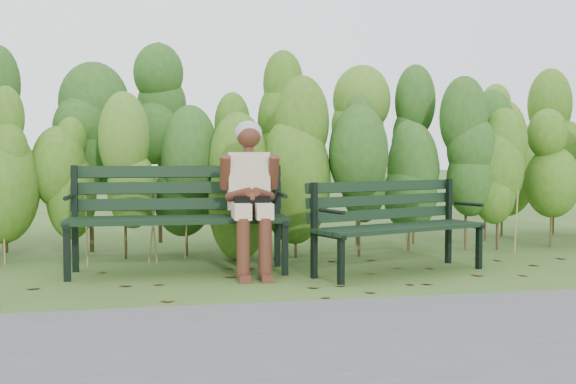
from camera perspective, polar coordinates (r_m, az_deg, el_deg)
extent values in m
plane|color=#324619|center=(5.96, 0.65, -7.40)|extent=(80.00, 80.00, 0.00)
cube|color=#474749|center=(3.89, 7.37, -13.12)|extent=(60.00, 2.50, 0.01)
cylinder|color=#47381E|center=(7.14, -18.67, -2.57)|extent=(0.03, 0.03, 0.80)
ellipsoid|color=#346413|center=(7.11, -18.76, 2.57)|extent=(0.64, 0.64, 1.44)
cylinder|color=#47381E|center=(7.08, -13.75, -2.54)|extent=(0.03, 0.03, 0.80)
ellipsoid|color=#346413|center=(7.05, -13.82, 2.64)|extent=(0.64, 0.64, 1.44)
cylinder|color=#47381E|center=(7.08, -8.80, -2.49)|extent=(0.03, 0.03, 0.80)
ellipsoid|color=#346413|center=(7.05, -8.84, 2.70)|extent=(0.64, 0.64, 1.44)
cylinder|color=#47381E|center=(7.13, -3.88, -2.42)|extent=(0.03, 0.03, 0.80)
ellipsoid|color=#346413|center=(7.10, -3.89, 2.73)|extent=(0.64, 0.64, 1.44)
cylinder|color=#47381E|center=(7.23, 0.94, -2.33)|extent=(0.03, 0.03, 0.80)
ellipsoid|color=#346413|center=(7.20, 0.95, 2.74)|extent=(0.64, 0.64, 1.44)
cylinder|color=#47381E|center=(7.38, 5.60, -2.24)|extent=(0.03, 0.03, 0.80)
ellipsoid|color=#346413|center=(7.35, 5.63, 2.74)|extent=(0.64, 0.64, 1.44)
cylinder|color=#47381E|center=(7.58, 10.04, -2.13)|extent=(0.03, 0.03, 0.80)
ellipsoid|color=#346413|center=(7.55, 10.09, 2.72)|extent=(0.64, 0.64, 1.44)
cylinder|color=#47381E|center=(7.82, 14.23, -2.02)|extent=(0.03, 0.03, 0.80)
ellipsoid|color=#346413|center=(7.79, 14.30, 2.68)|extent=(0.64, 0.64, 1.44)
cylinder|color=#47381E|center=(8.10, 18.15, -1.90)|extent=(0.03, 0.03, 0.80)
ellipsoid|color=#346413|center=(8.07, 18.23, 2.63)|extent=(0.64, 0.64, 1.44)
cylinder|color=#47381E|center=(8.41, 21.80, -1.79)|extent=(0.03, 0.03, 0.80)
ellipsoid|color=#346413|center=(8.38, 21.89, 2.58)|extent=(0.64, 0.64, 1.44)
cylinder|color=#47381E|center=(8.20, -21.54, -0.85)|extent=(0.04, 0.04, 1.10)
ellipsoid|color=#254A18|center=(8.19, -21.67, 5.30)|extent=(0.70, 0.70, 1.98)
cylinder|color=#47381E|center=(8.09, -16.19, -0.81)|extent=(0.04, 0.04, 1.10)
ellipsoid|color=#254A18|center=(8.08, -16.29, 5.43)|extent=(0.70, 0.70, 1.98)
cylinder|color=#47381E|center=(8.06, -10.75, -0.75)|extent=(0.04, 0.04, 1.10)
ellipsoid|color=#254A18|center=(8.05, -10.81, 5.51)|extent=(0.70, 0.70, 1.98)
cylinder|color=#47381E|center=(8.10, -5.30, -0.69)|extent=(0.04, 0.04, 1.10)
ellipsoid|color=#254A18|center=(8.09, -5.34, 5.54)|extent=(0.70, 0.70, 1.98)
cylinder|color=#47381E|center=(8.21, 0.04, -0.62)|extent=(0.04, 0.04, 1.10)
ellipsoid|color=#254A18|center=(8.20, 0.04, 5.52)|extent=(0.70, 0.70, 1.98)
cylinder|color=#47381E|center=(8.39, 5.19, -0.55)|extent=(0.04, 0.04, 1.10)
ellipsoid|color=#254A18|center=(8.38, 5.22, 5.46)|extent=(0.70, 0.70, 1.98)
cylinder|color=#47381E|center=(8.64, 10.09, -0.48)|extent=(0.04, 0.04, 1.10)
ellipsoid|color=#254A18|center=(8.63, 10.15, 5.36)|extent=(0.70, 0.70, 1.98)
cylinder|color=#47381E|center=(8.94, 14.69, -0.42)|extent=(0.04, 0.04, 1.10)
ellipsoid|color=#254A18|center=(8.93, 14.77, 5.23)|extent=(0.70, 0.70, 1.98)
cylinder|color=#47381E|center=(9.30, 18.95, -0.35)|extent=(0.04, 0.04, 1.10)
ellipsoid|color=#254A18|center=(9.29, 19.05, 5.08)|extent=(0.70, 0.70, 1.98)
cylinder|color=#47381E|center=(9.71, 22.89, -0.29)|extent=(0.04, 0.04, 1.10)
ellipsoid|color=#254A18|center=(9.70, 23.00, 4.91)|extent=(0.70, 0.70, 1.98)
cube|color=brown|center=(5.27, -6.93, -8.80)|extent=(0.07, 0.09, 0.01)
cube|color=brown|center=(6.81, -18.59, -6.21)|extent=(0.11, 0.11, 0.01)
cube|color=brown|center=(5.90, -7.13, -7.51)|extent=(0.10, 0.08, 0.01)
cube|color=brown|center=(6.85, 20.54, -6.19)|extent=(0.10, 0.11, 0.01)
cube|color=brown|center=(6.06, 2.53, -7.20)|extent=(0.11, 0.09, 0.01)
cube|color=brown|center=(5.54, -9.42, -8.24)|extent=(0.11, 0.10, 0.01)
cube|color=brown|center=(6.29, 4.52, -6.82)|extent=(0.11, 0.10, 0.01)
cube|color=brown|center=(6.64, -17.29, -6.42)|extent=(0.11, 0.10, 0.01)
cube|color=brown|center=(4.96, -10.53, -9.59)|extent=(0.11, 0.11, 0.01)
cube|color=brown|center=(5.27, 0.97, -8.77)|extent=(0.11, 0.11, 0.01)
cube|color=brown|center=(6.35, -16.94, -6.87)|extent=(0.08, 0.10, 0.01)
cube|color=brown|center=(5.58, -22.73, -8.34)|extent=(0.09, 0.10, 0.01)
cube|color=brown|center=(6.83, -13.66, -6.11)|extent=(0.11, 0.10, 0.01)
cube|color=brown|center=(6.10, -6.44, -7.15)|extent=(0.08, 0.10, 0.01)
cube|color=brown|center=(6.82, -9.25, -6.07)|extent=(0.08, 0.10, 0.01)
cube|color=brown|center=(6.60, -2.44, -6.35)|extent=(0.10, 0.11, 0.01)
cube|color=brown|center=(6.62, -11.24, -6.37)|extent=(0.11, 0.11, 0.01)
cube|color=brown|center=(6.42, 20.00, -6.81)|extent=(0.11, 0.11, 0.01)
cube|color=brown|center=(4.87, 0.82, -9.77)|extent=(0.10, 0.08, 0.01)
cube|color=brown|center=(6.68, 14.91, -6.33)|extent=(0.11, 0.11, 0.01)
cube|color=brown|center=(6.89, 1.34, -5.94)|extent=(0.11, 0.11, 0.01)
cube|color=brown|center=(5.17, -3.51, -9.02)|extent=(0.11, 0.11, 0.01)
cube|color=brown|center=(6.84, 8.77, -6.04)|extent=(0.10, 0.11, 0.01)
cube|color=brown|center=(6.15, -23.08, -7.30)|extent=(0.09, 0.11, 0.01)
cube|color=brown|center=(5.82, -11.59, -7.69)|extent=(0.11, 0.11, 0.01)
cube|color=brown|center=(6.71, -2.71, -6.19)|extent=(0.10, 0.11, 0.01)
cube|color=brown|center=(6.82, -15.22, -6.14)|extent=(0.11, 0.11, 0.01)
cube|color=black|center=(6.04, -9.26, -2.52)|extent=(2.00, 0.19, 0.04)
cube|color=black|center=(6.18, -9.25, -2.40)|extent=(2.00, 0.19, 0.04)
cube|color=black|center=(6.32, -9.25, -2.28)|extent=(2.00, 0.19, 0.04)
cube|color=black|center=(6.46, -9.25, -2.16)|extent=(2.00, 0.19, 0.04)
cube|color=black|center=(6.55, -9.26, -1.02)|extent=(2.00, 0.13, 0.12)
cube|color=black|center=(6.55, -9.27, 0.35)|extent=(2.00, 0.13, 0.12)
cube|color=black|center=(6.57, -9.28, 1.71)|extent=(2.00, 0.13, 0.12)
cube|color=black|center=(6.13, -18.20, -4.90)|extent=(0.06, 0.06, 0.50)
cube|color=black|center=(6.57, -17.59, -2.17)|extent=(0.06, 0.06, 1.00)
cube|color=black|center=(6.33, -17.92, -2.59)|extent=(0.07, 0.56, 0.04)
cylinder|color=black|center=(6.25, -18.04, -0.41)|extent=(0.05, 0.42, 0.04)
cube|color=black|center=(6.13, -0.26, -4.75)|extent=(0.06, 0.06, 0.50)
cube|color=black|center=(6.57, -0.91, -2.03)|extent=(0.06, 0.06, 1.00)
cube|color=black|center=(6.32, -0.57, -2.43)|extent=(0.07, 0.56, 0.04)
cylinder|color=black|center=(6.25, -0.50, -0.26)|extent=(0.05, 0.42, 0.04)
cube|color=black|center=(6.14, 10.63, -3.13)|extent=(1.63, 0.69, 0.04)
cube|color=black|center=(6.23, 9.90, -3.04)|extent=(1.63, 0.69, 0.04)
cube|color=black|center=(6.32, 9.20, -2.94)|extent=(1.63, 0.69, 0.04)
cube|color=black|center=(6.41, 8.51, -2.85)|extent=(1.63, 0.69, 0.04)
cube|color=black|center=(6.46, 8.02, -1.87)|extent=(1.62, 0.64, 0.10)
cube|color=black|center=(6.46, 7.95, -0.69)|extent=(1.62, 0.64, 0.10)
cube|color=black|center=(6.47, 7.88, 0.49)|extent=(1.62, 0.64, 0.10)
cube|color=black|center=(5.65, 4.51, -5.81)|extent=(0.06, 0.06, 0.43)
cube|color=black|center=(5.96, 2.22, -3.27)|extent=(0.06, 0.06, 0.85)
cube|color=black|center=(5.78, 3.42, -3.66)|extent=(0.21, 0.46, 0.04)
cylinder|color=black|center=(5.72, 3.69, -1.64)|extent=(0.15, 0.34, 0.03)
cube|color=black|center=(6.72, 15.86, -4.48)|extent=(0.06, 0.06, 0.43)
cube|color=black|center=(6.98, 13.44, -2.41)|extent=(0.06, 0.06, 0.85)
cube|color=black|center=(6.83, 14.72, -2.71)|extent=(0.21, 0.46, 0.04)
cylinder|color=black|center=(6.78, 15.04, -0.99)|extent=(0.15, 0.34, 0.03)
cube|color=#BBAA8B|center=(6.04, -3.98, -1.57)|extent=(0.16, 0.45, 0.14)
cube|color=#BBAA8B|center=(6.06, -2.17, -1.55)|extent=(0.16, 0.45, 0.14)
cylinder|color=#4B2417|center=(5.90, -3.81, -4.86)|extent=(0.12, 0.12, 0.54)
cylinder|color=#4B2417|center=(5.92, -1.95, -4.83)|extent=(0.12, 0.12, 0.54)
cube|color=#4B2417|center=(5.85, -3.72, -7.29)|extent=(0.10, 0.22, 0.06)
cube|color=#4B2417|center=(5.87, -1.84, -7.25)|extent=(0.10, 0.22, 0.06)
cube|color=#BBAA8B|center=(6.32, -3.36, 0.87)|extent=(0.39, 0.28, 0.55)
cylinder|color=#4B2417|center=(6.30, -3.35, 3.49)|extent=(0.10, 0.10, 0.11)
sphere|color=#4B2417|center=(6.29, -3.34, 4.76)|extent=(0.22, 0.22, 0.22)
ellipsoid|color=gray|center=(6.31, -3.37, 5.00)|extent=(0.26, 0.25, 0.23)
cylinder|color=#4B2417|center=(6.21, -5.35, 1.66)|extent=(0.10, 0.23, 0.33)
cylinder|color=#4B2417|center=(6.26, -1.24, 1.69)|extent=(0.10, 0.23, 0.33)
cylinder|color=#4B2417|center=(6.09, -4.19, -0.22)|extent=(0.24, 0.28, 0.14)
cylinder|color=#4B2417|center=(6.12, -2.10, -0.20)|extent=(0.25, 0.28, 0.14)
sphere|color=#4B2417|center=(6.04, -3.08, -0.45)|extent=(0.12, 0.12, 0.12)
cube|color=black|center=(6.06, -3.09, -1.15)|extent=(0.32, 0.14, 0.17)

